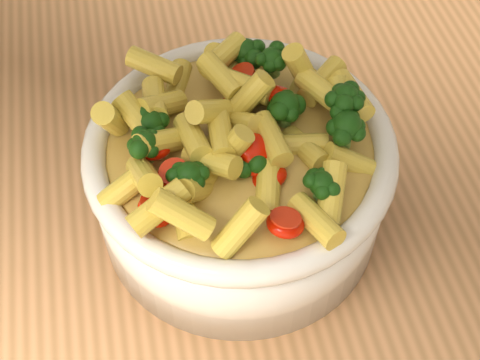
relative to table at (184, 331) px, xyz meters
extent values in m
cube|color=#B27A4C|center=(0.00, 0.00, 0.08)|extent=(1.20, 0.80, 0.04)
cylinder|color=#B27A4C|center=(0.55, 0.35, -0.37)|extent=(0.05, 0.05, 0.86)
cylinder|color=white|center=(0.06, 0.05, 0.15)|extent=(0.23, 0.23, 0.09)
ellipsoid|color=white|center=(0.06, 0.05, 0.12)|extent=(0.21, 0.21, 0.04)
torus|color=white|center=(0.06, 0.05, 0.19)|extent=(0.24, 0.24, 0.02)
ellipsoid|color=gold|center=(0.06, 0.05, 0.19)|extent=(0.21, 0.21, 0.02)
camera|label=1|loc=(-0.01, -0.27, 0.58)|focal=50.00mm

